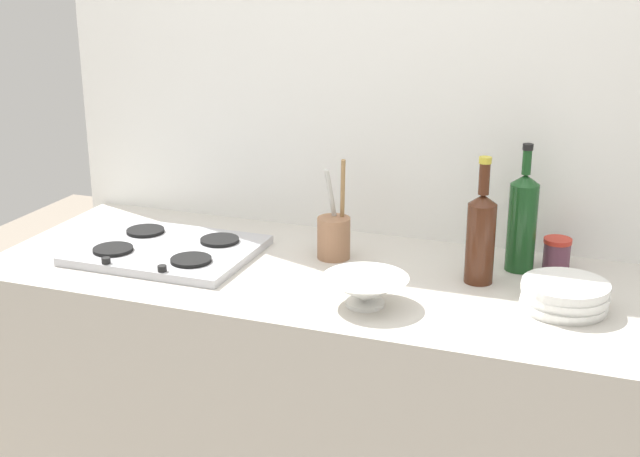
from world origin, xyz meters
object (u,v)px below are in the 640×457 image
mixing_bowl (365,290)px  wine_bottle_leftmost (481,235)px  wine_bottle_mid_left (522,221)px  stovetop_hob (167,250)px  utensil_crock (335,236)px  plate_stack (564,296)px  condiment_jar_front (557,253)px

mixing_bowl → wine_bottle_leftmost: bearing=46.9°
wine_bottle_mid_left → stovetop_hob: bearing=-166.8°
wine_bottle_leftmost → utensil_crock: size_ratio=1.17×
wine_bottle_mid_left → mixing_bowl: 0.50m
utensil_crock → plate_stack: bearing=-13.1°
plate_stack → condiment_jar_front: 0.28m
stovetop_hob → wine_bottle_leftmost: 0.87m
wine_bottle_leftmost → plate_stack: bearing=-25.2°
wine_bottle_mid_left → condiment_jar_front: 0.14m
mixing_bowl → plate_stack: bearing=17.2°
wine_bottle_mid_left → condiment_jar_front: wine_bottle_mid_left is taller
stovetop_hob → wine_bottle_mid_left: wine_bottle_mid_left is taller
stovetop_hob → plate_stack: bearing=-0.5°
stovetop_hob → wine_bottle_mid_left: 0.98m
mixing_bowl → utensil_crock: 0.34m
wine_bottle_mid_left → utensil_crock: 0.51m
condiment_jar_front → stovetop_hob: bearing=-165.7°
stovetop_hob → wine_bottle_mid_left: bearing=13.2°
plate_stack → wine_bottle_leftmost: bearing=154.8°
plate_stack → utensil_crock: size_ratio=0.75×
utensil_crock → condiment_jar_front: utensil_crock is taller
stovetop_hob → utensil_crock: utensil_crock is taller
plate_stack → wine_bottle_leftmost: wine_bottle_leftmost is taller
stovetop_hob → plate_stack: plate_stack is taller
wine_bottle_leftmost → mixing_bowl: 0.35m
utensil_crock → condiment_jar_front: 0.60m
wine_bottle_leftmost → wine_bottle_mid_left: (0.09, 0.13, 0.01)m
wine_bottle_leftmost → wine_bottle_mid_left: wine_bottle_mid_left is taller
wine_bottle_leftmost → condiment_jar_front: (0.18, 0.17, -0.08)m
plate_stack → condiment_jar_front: (-0.04, 0.27, 0.01)m
mixing_bowl → stovetop_hob: bearing=166.6°
stovetop_hob → condiment_jar_front: bearing=14.3°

